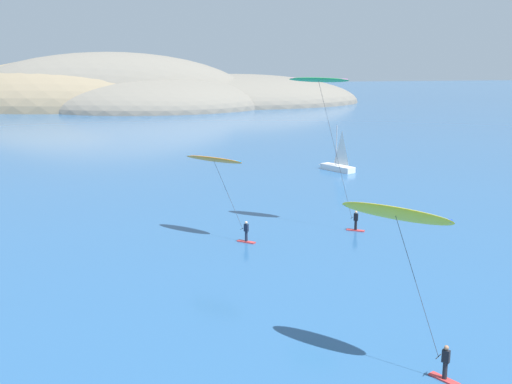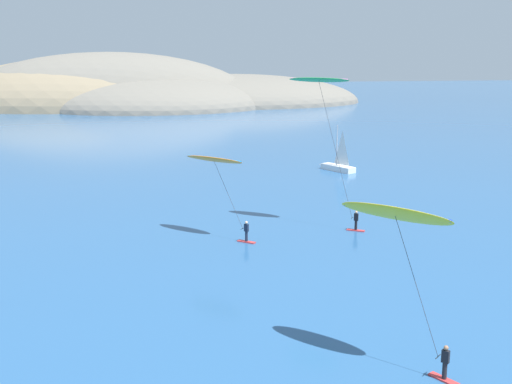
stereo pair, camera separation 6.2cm
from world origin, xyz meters
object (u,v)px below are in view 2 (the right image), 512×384
kitesurfer_orange (217,166)px  sailboat_near (336,165)px  kitesurfer_yellow (398,223)px  kitesurfer_green (322,92)px

kitesurfer_orange → sailboat_near: bearing=55.8°
kitesurfer_yellow → kitesurfer_orange: bearing=104.0°
sailboat_near → kitesurfer_orange: size_ratio=0.85×
sailboat_near → kitesurfer_yellow: kitesurfer_yellow is taller
sailboat_near → kitesurfer_orange: 32.72m
kitesurfer_green → kitesurfer_yellow: (-3.23, -24.54, -4.40)m
sailboat_near → kitesurfer_green: bearing=-110.1°
kitesurfer_yellow → kitesurfer_orange: size_ratio=1.20×
sailboat_near → kitesurfer_yellow: bearing=-104.1°
sailboat_near → kitesurfer_yellow: 51.61m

